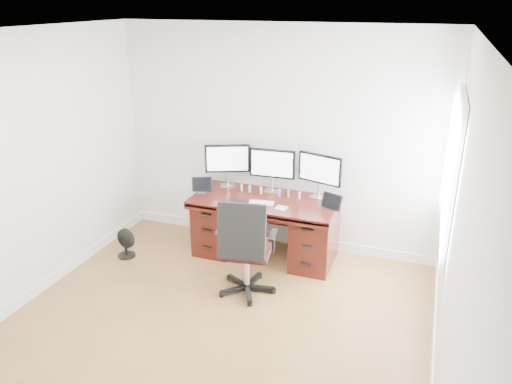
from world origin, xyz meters
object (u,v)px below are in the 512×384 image
(desk, at_px, (265,225))
(keyboard, at_px, (262,203))
(office_chair, at_px, (246,263))
(monitor_center, at_px, (272,165))
(floor_fan, at_px, (126,244))

(desk, distance_m, keyboard, 0.39)
(office_chair, relative_size, keyboard, 3.90)
(monitor_center, bearing_deg, floor_fan, -154.88)
(office_chair, relative_size, monitor_center, 2.00)
(office_chair, xyz_separation_m, floor_fan, (-1.66, 0.26, -0.19))
(office_chair, xyz_separation_m, keyboard, (-0.07, 0.71, 0.40))
(floor_fan, distance_m, keyboard, 1.75)
(office_chair, bearing_deg, monitor_center, 85.00)
(desk, bearing_deg, floor_fan, -158.64)
(floor_fan, bearing_deg, office_chair, 3.09)
(floor_fan, distance_m, monitor_center, 2.01)
(office_chair, height_order, floor_fan, office_chair)
(office_chair, relative_size, floor_fan, 3.07)
(office_chair, distance_m, floor_fan, 1.69)
(monitor_center, bearing_deg, desk, -93.37)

